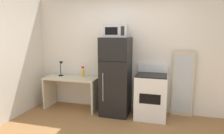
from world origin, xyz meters
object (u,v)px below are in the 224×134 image
oven_range (151,96)px  desk_lamp (61,66)px  desk (72,86)px  microwave (116,31)px  spray_bottle (83,73)px  refrigerator (116,76)px  leaning_mirror (183,84)px

oven_range → desk_lamp: bearing=177.6°
desk → microwave: 1.67m
spray_bottle → oven_range: (1.59, -0.13, -0.38)m
oven_range → microwave: bearing=-177.8°
microwave → desk_lamp: bearing=175.0°
refrigerator → oven_range: 0.84m
spray_bottle → microwave: (0.83, -0.16, 0.96)m
spray_bottle → microwave: bearing=-10.8°
leaning_mirror → desk_lamp: bearing=-176.6°
refrigerator → desk_lamp: bearing=175.9°
spray_bottle → oven_range: bearing=-4.7°
refrigerator → leaning_mirror: (1.39, 0.26, -0.14)m
spray_bottle → oven_range: size_ratio=0.23×
spray_bottle → desk_lamp: bearing=-175.9°
desk_lamp → oven_range: (2.14, -0.09, -0.52)m
desk → refrigerator: 1.12m
spray_bottle → leaning_mirror: bearing=3.2°
desk_lamp → microwave: bearing=-5.0°
refrigerator → oven_range: refrigerator is taller
desk_lamp → spray_bottle: (0.55, 0.04, -0.14)m
refrigerator → microwave: size_ratio=3.64×
oven_range → desk: bearing=179.3°
microwave → oven_range: (0.76, 0.03, -1.34)m
spray_bottle → refrigerator: bearing=-9.4°
desk_lamp → leaning_mirror: leaning_mirror is taller
oven_range → leaning_mirror: 0.72m
desk_lamp → refrigerator: size_ratio=0.21×
spray_bottle → desk: bearing=-156.0°
desk → microwave: size_ratio=2.69×
microwave → oven_range: microwave is taller
microwave → oven_range: bearing=2.2°
desk_lamp → oven_range: desk_lamp is taller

